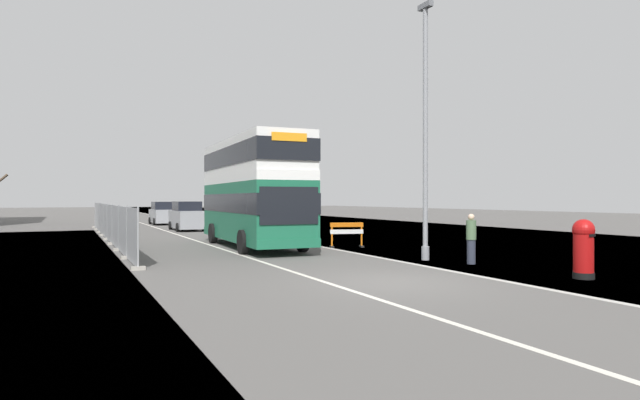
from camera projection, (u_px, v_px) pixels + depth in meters
ground at (406, 282)px, 14.71m from camera, size 140.00×280.00×0.10m
double_decker_bus at (253, 190)px, 24.87m from camera, size 3.16×10.24×4.97m
lamppost_foreground at (425, 138)px, 19.48m from camera, size 0.29×0.70×9.42m
red_pillar_postbox at (583, 246)px, 14.96m from camera, size 0.60×0.60×1.68m
roadworks_barrier at (347, 232)px, 24.55m from camera, size 1.61×0.83×1.15m
construction_site_fence at (107, 222)px, 28.99m from camera, size 0.44×27.40×2.00m
car_oncoming_near at (187, 217)px, 37.73m from camera, size 1.97×4.49×2.06m
car_receding_mid at (163, 214)px, 46.49m from camera, size 2.02×4.29×1.99m
pedestrian_at_kerb at (471, 239)px, 18.31m from camera, size 0.34×0.34×1.73m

